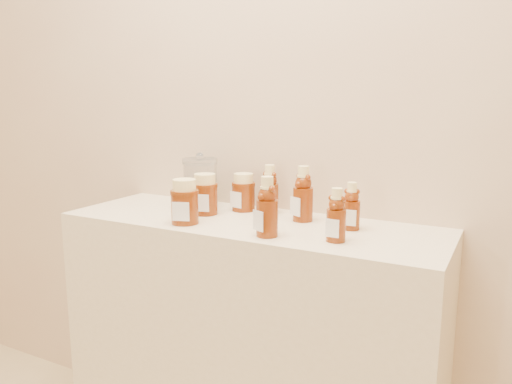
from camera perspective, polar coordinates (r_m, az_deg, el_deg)
The scene contains 11 objects.
wall_back at distance 1.68m, azimuth 2.51°, elevation 13.25°, with size 3.50×0.02×2.70m, color tan.
display_table at distance 1.71m, azimuth -0.76°, elevation -18.07°, with size 1.20×0.40×0.90m, color beige.
bear_bottle_back_left at distance 1.63m, azimuth 1.58°, elevation 0.68°, with size 0.06×0.06×0.18m, color #5D1F07, non-canonical shape.
bear_bottle_back_mid at distance 1.54m, azimuth 5.42°, elevation 0.22°, with size 0.07×0.07×0.19m, color #5D1F07, non-canonical shape.
bear_bottle_back_right at distance 1.46m, azimuth 10.87°, elevation -1.23°, with size 0.05×0.05×0.16m, color #5D1F07, non-canonical shape.
bear_bottle_front_left at distance 1.36m, azimuth 1.28°, elevation -1.23°, with size 0.06×0.06×0.19m, color #5D1F07, non-canonical shape.
bear_bottle_front_right at distance 1.33m, azimuth 9.18°, elevation -2.21°, with size 0.06×0.06×0.16m, color #5D1F07, non-canonical shape.
honey_jar_left at distance 1.63m, azimuth -5.84°, elevation -0.23°, with size 0.08×0.08×0.13m, color #5D1F07, non-canonical shape.
honey_jar_back at distance 1.68m, azimuth -1.44°, elevation -0.01°, with size 0.08×0.08×0.13m, color #5D1F07, non-canonical shape.
honey_jar_front at distance 1.52m, azimuth -8.16°, elevation -1.08°, with size 0.09×0.09×0.14m, color #5D1F07, non-canonical shape.
glass_canister at distance 1.74m, azimuth -6.38°, elevation 1.29°, with size 0.12×0.12×0.19m, color white, non-canonical shape.
Camera 1 is at (0.72, 0.23, 1.28)m, focal length 35.00 mm.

